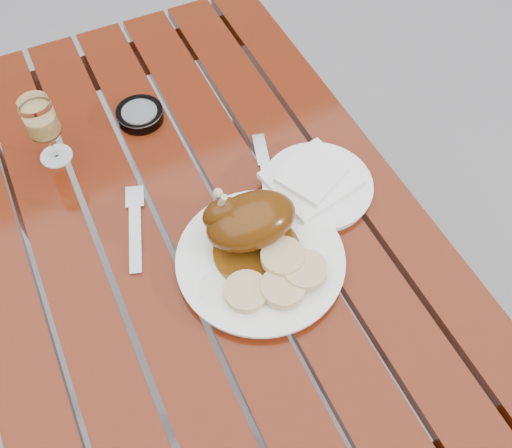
{
  "coord_description": "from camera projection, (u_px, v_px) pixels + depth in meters",
  "views": [
    {
      "loc": [
        -0.15,
        -0.6,
        1.62
      ],
      "look_at": [
        0.09,
        -0.09,
        0.78
      ],
      "focal_mm": 40.0,
      "sensor_mm": 36.0,
      "label": 1
    }
  ],
  "objects": [
    {
      "name": "napkin",
      "position": [
        311.0,
        179.0,
        1.08
      ],
      "size": [
        0.18,
        0.17,
        0.01
      ],
      "primitive_type": "cube",
      "rotation": [
        0.0,
        0.0,
        0.2
      ],
      "color": "white",
      "rests_on": "side_plate"
    },
    {
      "name": "knife",
      "position": [
        268.0,
        181.0,
        1.1
      ],
      "size": [
        0.07,
        0.18,
        0.01
      ],
      "primitive_type": "cube",
      "rotation": [
        0.0,
        0.0,
        -0.29
      ],
      "color": "gray",
      "rests_on": "table"
    },
    {
      "name": "table",
      "position": [
        205.0,
        303.0,
        1.37
      ],
      "size": [
        0.8,
        1.2,
        0.75
      ],
      "primitive_type": "cube",
      "color": "#621B0B",
      "rests_on": "ground"
    },
    {
      "name": "ashtray",
      "position": [
        140.0,
        115.0,
        1.19
      ],
      "size": [
        0.1,
        0.1,
        0.02
      ],
      "primitive_type": "cylinder",
      "rotation": [
        0.0,
        0.0,
        -0.03
      ],
      "color": "#B2B7BC",
      "rests_on": "table"
    },
    {
      "name": "fork",
      "position": [
        135.0,
        232.0,
        1.04
      ],
      "size": [
        0.07,
        0.17,
        0.01
      ],
      "primitive_type": "cube",
      "rotation": [
        0.0,
        0.0,
        -0.31
      ],
      "color": "gray",
      "rests_on": "table"
    },
    {
      "name": "ground",
      "position": [
        214.0,
        359.0,
        1.68
      ],
      "size": [
        60.0,
        60.0,
        0.0
      ],
      "primitive_type": "plane",
      "color": "slate",
      "rests_on": "ground"
    },
    {
      "name": "wine_glass",
      "position": [
        45.0,
        131.0,
        1.08
      ],
      "size": [
        0.07,
        0.07,
        0.15
      ],
      "primitive_type": "cylinder",
      "rotation": [
        0.0,
        0.0,
        0.06
      ],
      "color": "#F4CC6F",
      "rests_on": "table"
    },
    {
      "name": "dinner_plate",
      "position": [
        260.0,
        260.0,
        0.99
      ],
      "size": [
        0.38,
        0.38,
        0.02
      ],
      "primitive_type": "cylinder",
      "rotation": [
        0.0,
        0.0,
        0.35
      ],
      "color": "white",
      "rests_on": "table"
    },
    {
      "name": "roast_duck",
      "position": [
        247.0,
        221.0,
        0.97
      ],
      "size": [
        0.16,
        0.17,
        0.12
      ],
      "color": "#5E310A",
      "rests_on": "dinner_plate"
    },
    {
      "name": "side_plate",
      "position": [
        317.0,
        186.0,
        1.09
      ],
      "size": [
        0.23,
        0.23,
        0.02
      ],
      "primitive_type": "cylinder",
      "rotation": [
        0.0,
        0.0,
        0.1
      ],
      "color": "white",
      "rests_on": "table"
    },
    {
      "name": "bread_dumplings",
      "position": [
        279.0,
        276.0,
        0.95
      ],
      "size": [
        0.18,
        0.12,
        0.03
      ],
      "color": "#DBC085",
      "rests_on": "dinner_plate"
    }
  ]
}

